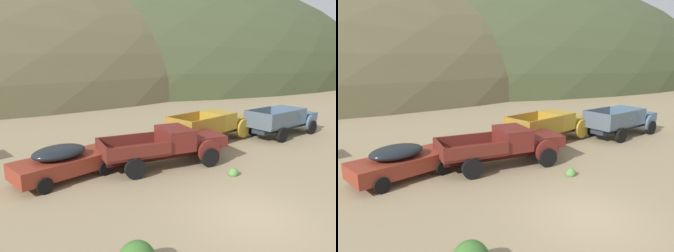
% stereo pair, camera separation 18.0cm
% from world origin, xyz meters
% --- Properties ---
extents(ground_plane, '(300.00, 300.00, 0.00)m').
position_xyz_m(ground_plane, '(0.00, 0.00, 0.00)').
color(ground_plane, '#998460').
extents(hill_center, '(114.75, 87.02, 47.22)m').
position_xyz_m(hill_center, '(24.44, 68.03, 0.00)').
color(hill_center, '#424C2D').
rests_on(hill_center, ground).
extents(car_rust_red, '(5.14, 3.29, 1.57)m').
position_xyz_m(car_rust_red, '(-5.09, 6.47, 0.82)').
color(car_rust_red, maroon).
rests_on(car_rust_red, ground).
extents(truck_oxblood, '(6.38, 2.60, 1.89)m').
position_xyz_m(truck_oxblood, '(-0.05, 6.08, 1.00)').
color(truck_oxblood, black).
rests_on(truck_oxblood, ground).
extents(truck_mustard, '(6.52, 3.86, 1.91)m').
position_xyz_m(truck_mustard, '(4.39, 8.86, 1.03)').
color(truck_mustard, '#593D12').
rests_on(truck_mustard, ground).
extents(truck_chalk_blue, '(6.27, 3.37, 1.91)m').
position_xyz_m(truck_chalk_blue, '(9.92, 8.25, 1.01)').
color(truck_chalk_blue, '#262D39').
rests_on(truck_chalk_blue, ground).
extents(bush_back_edge, '(0.87, 0.87, 0.58)m').
position_xyz_m(bush_back_edge, '(5.13, 11.90, 0.15)').
color(bush_back_edge, '#4C8438').
rests_on(bush_back_edge, ground).
extents(bush_near_barrel, '(0.51, 0.44, 0.45)m').
position_xyz_m(bush_near_barrel, '(1.75, 3.47, 0.11)').
color(bush_near_barrel, '#5B8E42').
rests_on(bush_near_barrel, ground).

